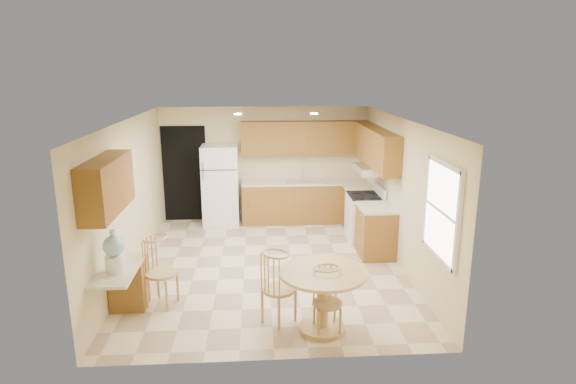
{
  "coord_description": "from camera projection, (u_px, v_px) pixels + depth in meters",
  "views": [
    {
      "loc": [
        -0.17,
        -7.69,
        3.3
      ],
      "look_at": [
        0.36,
        0.3,
        1.23
      ],
      "focal_mm": 30.0,
      "sensor_mm": 36.0,
      "label": 1
    }
  ],
  "objects": [
    {
      "name": "upper_cab_right",
      "position": [
        376.0,
        147.0,
        9.11
      ],
      "size": [
        0.33,
        2.42,
        0.7
      ],
      "primitive_type": "cube",
      "color": "brown",
      "rests_on": "wall_right"
    },
    {
      "name": "base_cab_back",
      "position": [
        305.0,
        202.0,
        10.58
      ],
      "size": [
        2.75,
        0.6,
        0.87
      ],
      "primitive_type": "cube",
      "color": "brown",
      "rests_on": "floor"
    },
    {
      "name": "base_cab_right_b",
      "position": [
        376.0,
        232.0,
        8.67
      ],
      "size": [
        0.6,
        0.8,
        0.87
      ],
      "primitive_type": "cube",
      "color": "brown",
      "rests_on": "floor"
    },
    {
      "name": "can_light_b",
      "position": [
        314.0,
        114.0,
        8.86
      ],
      "size": [
        0.14,
        0.14,
        0.02
      ],
      "primitive_type": "cylinder",
      "color": "white",
      "rests_on": "ceiling"
    },
    {
      "name": "chair_desk",
      "position": [
        159.0,
        267.0,
        6.69
      ],
      "size": [
        0.45,
        0.58,
        1.01
      ],
      "rotation": [
        0.0,
        0.0,
        -1.91
      ],
      "color": "tan",
      "rests_on": "floor"
    },
    {
      "name": "sink",
      "position": [
        304.0,
        181.0,
        10.46
      ],
      "size": [
        0.78,
        0.44,
        0.01
      ],
      "primitive_type": "cube",
      "color": "silver",
      "rests_on": "counter_back"
    },
    {
      "name": "desk_pedestal",
      "position": [
        129.0,
        283.0,
        6.77
      ],
      "size": [
        0.48,
        0.42,
        0.72
      ],
      "primitive_type": "cube",
      "color": "brown",
      "rests_on": "floor"
    },
    {
      "name": "ceiling",
      "position": [
        267.0,
        120.0,
        7.64
      ],
      "size": [
        4.5,
        5.5,
        0.02
      ],
      "primitive_type": "cube",
      "color": "white",
      "rests_on": "wall_back"
    },
    {
      "name": "refrigerator",
      "position": [
        221.0,
        185.0,
        10.31
      ],
      "size": [
        0.76,
        0.74,
        1.73
      ],
      "color": "white",
      "rests_on": "floor"
    },
    {
      "name": "window",
      "position": [
        442.0,
        211.0,
        6.25
      ],
      "size": [
        0.06,
        1.12,
        1.3
      ],
      "color": "white",
      "rests_on": "wall_right"
    },
    {
      "name": "upper_cab_left",
      "position": [
        107.0,
        185.0,
        6.13
      ],
      "size": [
        0.33,
        1.4,
        0.7
      ],
      "primitive_type": "cube",
      "color": "brown",
      "rests_on": "wall_left"
    },
    {
      "name": "chair_table_b",
      "position": [
        328.0,
        298.0,
        5.97
      ],
      "size": [
        0.39,
        0.39,
        0.87
      ],
      "rotation": [
        0.0,
        0.0,
        3.23
      ],
      "color": "tan",
      "rests_on": "floor"
    },
    {
      "name": "doorway",
      "position": [
        185.0,
        174.0,
        10.53
      ],
      "size": [
        0.9,
        0.02,
        2.1
      ],
      "primitive_type": "cube",
      "color": "black",
      "rests_on": "floor"
    },
    {
      "name": "wall_right",
      "position": [
        401.0,
        194.0,
        8.1
      ],
      "size": [
        0.02,
        5.5,
        2.5
      ],
      "primitive_type": "cube",
      "color": "beige",
      "rests_on": "floor"
    },
    {
      "name": "chair_table_a",
      "position": [
        279.0,
        283.0,
        6.21
      ],
      "size": [
        0.44,
        0.54,
        0.99
      ],
      "rotation": [
        0.0,
        0.0,
        -0.83
      ],
      "color": "tan",
      "rests_on": "floor"
    },
    {
      "name": "wall_front",
      "position": [
        274.0,
        260.0,
        5.3
      ],
      "size": [
        4.5,
        0.02,
        2.5
      ],
      "primitive_type": "cube",
      "color": "beige",
      "rests_on": "floor"
    },
    {
      "name": "floor",
      "position": [
        268.0,
        266.0,
        8.27
      ],
      "size": [
        5.5,
        5.5,
        0.0
      ],
      "primitive_type": "plane",
      "color": "beige",
      "rests_on": "ground"
    },
    {
      "name": "base_cab_right_a",
      "position": [
        359.0,
        209.0,
        10.07
      ],
      "size": [
        0.6,
        0.59,
        0.87
      ],
      "primitive_type": "cube",
      "color": "brown",
      "rests_on": "floor"
    },
    {
      "name": "dining_table",
      "position": [
        323.0,
        292.0,
        6.11
      ],
      "size": [
        1.12,
        1.12,
        0.83
      ],
      "rotation": [
        0.0,
        0.0,
        -0.34
      ],
      "color": "tan",
      "rests_on": "floor"
    },
    {
      "name": "counter_right_a",
      "position": [
        360.0,
        188.0,
        9.96
      ],
      "size": [
        0.63,
        0.59,
        0.04
      ],
      "primitive_type": "cube",
      "color": "beige",
      "rests_on": "base_cab_right_a"
    },
    {
      "name": "desk_top",
      "position": [
        119.0,
        268.0,
        6.31
      ],
      "size": [
        0.5,
        1.2,
        0.04
      ],
      "primitive_type": "cube",
      "color": "beige",
      "rests_on": "desk_pedestal"
    },
    {
      "name": "counter_right_b",
      "position": [
        377.0,
        208.0,
        8.55
      ],
      "size": [
        0.63,
        0.8,
        0.04
      ],
      "primitive_type": "cube",
      "color": "beige",
      "rests_on": "base_cab_right_b"
    },
    {
      "name": "stove",
      "position": [
        365.0,
        217.0,
        9.41
      ],
      "size": [
        0.65,
        0.76,
        1.09
      ],
      "color": "white",
      "rests_on": "floor"
    },
    {
      "name": "wall_back",
      "position": [
        265.0,
        164.0,
        10.61
      ],
      "size": [
        4.5,
        0.02,
        2.5
      ],
      "primitive_type": "cube",
      "color": "beige",
      "rests_on": "floor"
    },
    {
      "name": "can_light_a",
      "position": [
        238.0,
        114.0,
        8.77
      ],
      "size": [
        0.14,
        0.14,
        0.02
      ],
      "primitive_type": "cylinder",
      "color": "white",
      "rests_on": "ceiling"
    },
    {
      "name": "range_hood",
      "position": [
        371.0,
        170.0,
        9.18
      ],
      "size": [
        0.5,
        0.76,
        0.14
      ],
      "primitive_type": "cube",
      "color": "silver",
      "rests_on": "upper_cab_right"
    },
    {
      "name": "upper_cab_back",
      "position": [
        305.0,
        137.0,
        10.36
      ],
      "size": [
        2.75,
        0.33,
        0.7
      ],
      "primitive_type": "cube",
      "color": "brown",
      "rests_on": "wall_back"
    },
    {
      "name": "wall_left",
      "position": [
        129.0,
        198.0,
        7.81
      ],
      "size": [
        0.02,
        5.5,
        2.5
      ],
      "primitive_type": "cube",
      "color": "beige",
      "rests_on": "floor"
    },
    {
      "name": "water_crock",
      "position": [
        114.0,
        253.0,
        6.12
      ],
      "size": [
        0.27,
        0.27,
        0.56
      ],
      "color": "white",
      "rests_on": "desk_top"
    },
    {
      "name": "counter_back",
      "position": [
        305.0,
        182.0,
        10.47
      ],
      "size": [
        2.75,
        0.63,
        0.04
      ],
      "primitive_type": "cube",
      "color": "beige",
      "rests_on": "base_cab_back"
    }
  ]
}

